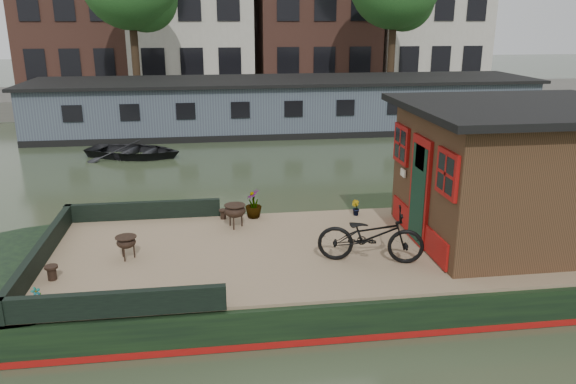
{
  "coord_description": "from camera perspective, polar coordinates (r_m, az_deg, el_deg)",
  "views": [
    {
      "loc": [
        -3.12,
        -8.86,
        4.46
      ],
      "look_at": [
        -1.81,
        0.5,
        1.53
      ],
      "focal_mm": 35.0,
      "sensor_mm": 36.0,
      "label": 1
    }
  ],
  "objects": [
    {
      "name": "ground",
      "position": [
        10.4,
        10.44,
        -8.47
      ],
      "size": [
        120.0,
        120.0,
        0.0
      ],
      "primitive_type": "plane",
      "color": "#2C3A25",
      "rests_on": "ground"
    },
    {
      "name": "houseboat_hull",
      "position": [
        9.96,
        3.15,
        -7.64
      ],
      "size": [
        14.01,
        4.02,
        0.6
      ],
      "color": "black",
      "rests_on": "ground"
    },
    {
      "name": "houseboat_deck",
      "position": [
        10.14,
        10.63,
        -5.28
      ],
      "size": [
        11.8,
        3.8,
        0.05
      ],
      "primitive_type": "cube",
      "color": "#856952",
      "rests_on": "houseboat_hull"
    },
    {
      "name": "bow_bulwark",
      "position": [
        9.77,
        -18.94,
        -5.58
      ],
      "size": [
        3.0,
        4.0,
        0.35
      ],
      "color": "black",
      "rests_on": "houseboat_deck"
    },
    {
      "name": "cabin",
      "position": [
        10.64,
        22.25,
        1.89
      ],
      "size": [
        4.0,
        3.5,
        2.42
      ],
      "color": "#302012",
      "rests_on": "houseboat_deck"
    },
    {
      "name": "bicycle",
      "position": [
        9.19,
        8.4,
        -4.39
      ],
      "size": [
        1.81,
        1.01,
        0.9
      ],
      "primitive_type": "imported",
      "rotation": [
        0.0,
        0.0,
        1.32
      ],
      "color": "black",
      "rests_on": "houseboat_deck"
    },
    {
      "name": "potted_plant_b",
      "position": [
        11.39,
        6.87,
        -1.61
      ],
      "size": [
        0.2,
        0.21,
        0.31
      ],
      "primitive_type": "imported",
      "rotation": [
        0.0,
        0.0,
        2.09
      ],
      "color": "brown",
      "rests_on": "houseboat_deck"
    },
    {
      "name": "potted_plant_d",
      "position": [
        11.16,
        -3.53,
        -1.18
      ],
      "size": [
        0.34,
        0.34,
        0.58
      ],
      "primitive_type": "imported",
      "rotation": [
        0.0,
        0.0,
        4.68
      ],
      "color": "#9C5D2A",
      "rests_on": "houseboat_deck"
    },
    {
      "name": "potted_plant_e",
      "position": [
        8.62,
        -24.19,
        -9.65
      ],
      "size": [
        0.17,
        0.17,
        0.27
      ],
      "primitive_type": "imported",
      "rotation": [
        0.0,
        0.0,
        0.8
      ],
      "color": "maroon",
      "rests_on": "houseboat_deck"
    },
    {
      "name": "brazier_front",
      "position": [
        9.66,
        -16.07,
        -5.44
      ],
      "size": [
        0.37,
        0.37,
        0.39
      ],
      "primitive_type": null,
      "rotation": [
        0.0,
        0.0,
        -0.03
      ],
      "color": "black",
      "rests_on": "houseboat_deck"
    },
    {
      "name": "brazier_rear",
      "position": [
        10.68,
        -5.4,
        -2.44
      ],
      "size": [
        0.54,
        0.54,
        0.45
      ],
      "primitive_type": null,
      "rotation": [
        0.0,
        0.0,
        -0.36
      ],
      "color": "black",
      "rests_on": "houseboat_deck"
    },
    {
      "name": "bollard_port",
      "position": [
        11.19,
        -6.6,
        -2.25
      ],
      "size": [
        0.17,
        0.17,
        0.19
      ],
      "primitive_type": "cylinder",
      "color": "black",
      "rests_on": "houseboat_deck"
    },
    {
      "name": "bollard_stbd",
      "position": [
        9.32,
        -22.87,
        -7.57
      ],
      "size": [
        0.2,
        0.2,
        0.23
      ],
      "primitive_type": "cylinder",
      "color": "black",
      "rests_on": "houseboat_deck"
    },
    {
      "name": "dinghy",
      "position": [
        19.52,
        -15.4,
        4.42
      ],
      "size": [
        3.8,
        3.23,
        0.67
      ],
      "primitive_type": "imported",
      "rotation": [
        0.0,
        0.0,
        1.23
      ],
      "color": "black",
      "rests_on": "ground"
    },
    {
      "name": "far_houseboat",
      "position": [
        23.33,
        -0.18,
        8.65
      ],
      "size": [
        20.4,
        4.4,
        2.11
      ],
      "color": "#43505A",
      "rests_on": "ground"
    },
    {
      "name": "quay",
      "position": [
        29.79,
        -1.89,
        9.51
      ],
      "size": [
        60.0,
        6.0,
        0.9
      ],
      "primitive_type": "cube",
      "color": "#47443F",
      "rests_on": "ground"
    }
  ]
}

